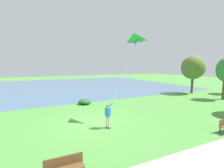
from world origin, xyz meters
The scene contains 7 objects.
ground_plane centered at (0.00, 0.00, 0.00)m, with size 120.00×120.00×0.00m, color #4C8E3D.
lake_water centered at (-24.69, 4.00, 0.00)m, with size 36.00×44.00×0.01m, color #476B8E.
person_kite_flyer centered at (1.40, 0.68, 1.05)m, with size 0.51×0.63×1.83m.
flying_kite centered at (0.76, 3.18, 6.44)m, with size 1.45×2.65×5.12m.
park_bench_near_walkway centered at (5.17, -2.94, 0.51)m, with size 0.49×1.51×0.88m.
tree_lakeside_near centered at (-5.42, 18.75, 4.13)m, with size 3.45×3.81×6.00m.
lakeside_shrub centered at (-6.16, 1.19, 0.28)m, with size 1.67×1.42×0.56m, color #236028.
Camera 1 is at (10.95, -3.73, 4.37)m, focal length 24.70 mm.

